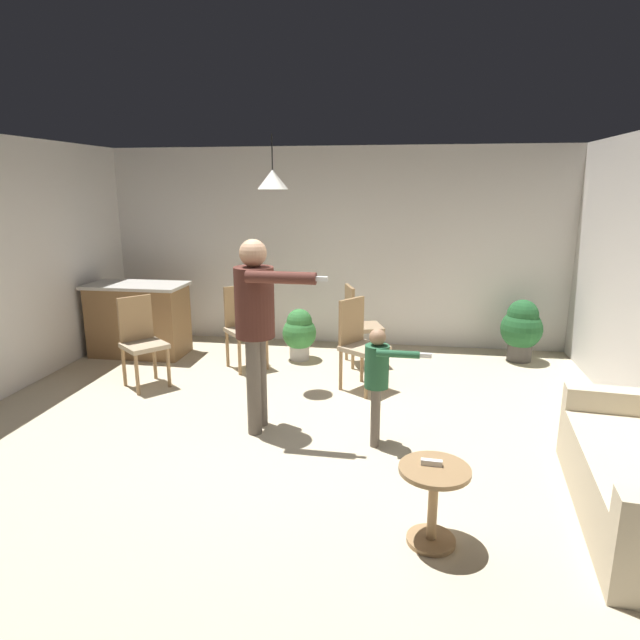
{
  "coord_description": "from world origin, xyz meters",
  "views": [
    {
      "loc": [
        1.0,
        -4.29,
        2.19
      ],
      "look_at": [
        0.24,
        0.43,
        1.0
      ],
      "focal_mm": 30.46,
      "sensor_mm": 36.0,
      "label": 1
    }
  ],
  "objects_px": {
    "person_adult": "(256,315)",
    "dining_chair_near_wall": "(358,322)",
    "dining_chair_by_counter": "(243,324)",
    "kitchen_counter": "(139,319)",
    "spare_remote_on_table": "(432,463)",
    "side_table_by_couch": "(433,496)",
    "potted_plant_by_wall": "(299,332)",
    "dining_chair_centre_back": "(359,341)",
    "dining_chair_spare": "(141,338)",
    "potted_plant_corner": "(522,327)",
    "person_child": "(378,374)"
  },
  "relations": [
    {
      "from": "dining_chair_by_counter",
      "to": "potted_plant_by_wall",
      "type": "xyz_separation_m",
      "value": [
        0.62,
        0.38,
        -0.18
      ]
    },
    {
      "from": "person_adult",
      "to": "potted_plant_corner",
      "type": "bearing_deg",
      "value": 133.49
    },
    {
      "from": "dining_chair_by_counter",
      "to": "side_table_by_couch",
      "type": "bearing_deg",
      "value": 82.84
    },
    {
      "from": "dining_chair_spare",
      "to": "potted_plant_by_wall",
      "type": "distance_m",
      "value": 1.96
    },
    {
      "from": "dining_chair_by_counter",
      "to": "dining_chair_near_wall",
      "type": "relative_size",
      "value": 1.0
    },
    {
      "from": "side_table_by_couch",
      "to": "potted_plant_by_wall",
      "type": "relative_size",
      "value": 0.78
    },
    {
      "from": "person_adult",
      "to": "dining_chair_near_wall",
      "type": "xyz_separation_m",
      "value": [
        0.73,
        2.02,
        -0.54
      ]
    },
    {
      "from": "dining_chair_by_counter",
      "to": "potted_plant_corner",
      "type": "height_order",
      "value": "dining_chair_by_counter"
    },
    {
      "from": "dining_chair_centre_back",
      "to": "potted_plant_by_wall",
      "type": "relative_size",
      "value": 1.5
    },
    {
      "from": "dining_chair_centre_back",
      "to": "potted_plant_by_wall",
      "type": "height_order",
      "value": "dining_chair_centre_back"
    },
    {
      "from": "dining_chair_by_counter",
      "to": "potted_plant_corner",
      "type": "bearing_deg",
      "value": 151.16
    },
    {
      "from": "person_adult",
      "to": "potted_plant_by_wall",
      "type": "bearing_deg",
      "value": -177.53
    },
    {
      "from": "dining_chair_near_wall",
      "to": "potted_plant_corner",
      "type": "distance_m",
      "value": 2.09
    },
    {
      "from": "person_adult",
      "to": "dining_chair_by_counter",
      "type": "bearing_deg",
      "value": -157.49
    },
    {
      "from": "dining_chair_by_counter",
      "to": "spare_remote_on_table",
      "type": "distance_m",
      "value": 3.77
    },
    {
      "from": "dining_chair_spare",
      "to": "potted_plant_by_wall",
      "type": "xyz_separation_m",
      "value": [
        1.55,
        1.18,
        -0.18
      ]
    },
    {
      "from": "person_adult",
      "to": "dining_chair_centre_back",
      "type": "distance_m",
      "value": 1.53
    },
    {
      "from": "dining_chair_centre_back",
      "to": "person_child",
      "type": "bearing_deg",
      "value": 46.98
    },
    {
      "from": "side_table_by_couch",
      "to": "potted_plant_by_wall",
      "type": "distance_m",
      "value": 3.83
    },
    {
      "from": "person_adult",
      "to": "side_table_by_couch",
      "type": "bearing_deg",
      "value": 48.02
    },
    {
      "from": "potted_plant_by_wall",
      "to": "spare_remote_on_table",
      "type": "relative_size",
      "value": 5.12
    },
    {
      "from": "person_child",
      "to": "dining_chair_centre_back",
      "type": "distance_m",
      "value": 1.34
    },
    {
      "from": "dining_chair_centre_back",
      "to": "potted_plant_by_wall",
      "type": "xyz_separation_m",
      "value": [
        -0.85,
        0.9,
        -0.18
      ]
    },
    {
      "from": "side_table_by_couch",
      "to": "dining_chair_near_wall",
      "type": "xyz_separation_m",
      "value": [
        -0.78,
        3.44,
        0.22
      ]
    },
    {
      "from": "dining_chair_by_counter",
      "to": "dining_chair_spare",
      "type": "bearing_deg",
      "value": -1.22
    },
    {
      "from": "dining_chair_near_wall",
      "to": "spare_remote_on_table",
      "type": "relative_size",
      "value": 7.69
    },
    {
      "from": "kitchen_counter",
      "to": "dining_chair_near_wall",
      "type": "height_order",
      "value": "dining_chair_near_wall"
    },
    {
      "from": "dining_chair_centre_back",
      "to": "potted_plant_corner",
      "type": "bearing_deg",
      "value": 158.97
    },
    {
      "from": "side_table_by_couch",
      "to": "person_child",
      "type": "xyz_separation_m",
      "value": [
        -0.42,
        1.3,
        0.32
      ]
    },
    {
      "from": "side_table_by_couch",
      "to": "spare_remote_on_table",
      "type": "height_order",
      "value": "spare_remote_on_table"
    },
    {
      "from": "dining_chair_near_wall",
      "to": "side_table_by_couch",
      "type": "bearing_deg",
      "value": -5.96
    },
    {
      "from": "person_adult",
      "to": "dining_chair_centre_back",
      "type": "relative_size",
      "value": 1.75
    },
    {
      "from": "dining_chair_spare",
      "to": "dining_chair_near_wall",
      "type": "bearing_deg",
      "value": 155.72
    },
    {
      "from": "side_table_by_couch",
      "to": "dining_chair_near_wall",
      "type": "distance_m",
      "value": 3.54
    },
    {
      "from": "kitchen_counter",
      "to": "potted_plant_corner",
      "type": "xyz_separation_m",
      "value": [
        4.92,
        0.51,
        -0.04
      ]
    },
    {
      "from": "dining_chair_near_wall",
      "to": "dining_chair_spare",
      "type": "bearing_deg",
      "value": -82.99
    },
    {
      "from": "kitchen_counter",
      "to": "spare_remote_on_table",
      "type": "bearing_deg",
      "value": -42.77
    },
    {
      "from": "person_adult",
      "to": "potted_plant_by_wall",
      "type": "distance_m",
      "value": 2.21
    },
    {
      "from": "side_table_by_couch",
      "to": "dining_chair_by_counter",
      "type": "bearing_deg",
      "value": 124.57
    },
    {
      "from": "dining_chair_centre_back",
      "to": "dining_chair_spare",
      "type": "distance_m",
      "value": 2.41
    },
    {
      "from": "dining_chair_spare",
      "to": "potted_plant_by_wall",
      "type": "height_order",
      "value": "dining_chair_spare"
    },
    {
      "from": "dining_chair_centre_back",
      "to": "kitchen_counter",
      "type": "bearing_deg",
      "value": -69.64
    },
    {
      "from": "kitchen_counter",
      "to": "dining_chair_near_wall",
      "type": "distance_m",
      "value": 2.89
    },
    {
      "from": "person_adult",
      "to": "dining_chair_near_wall",
      "type": "bearing_deg",
      "value": 161.75
    },
    {
      "from": "dining_chair_centre_back",
      "to": "dining_chair_spare",
      "type": "height_order",
      "value": "same"
    },
    {
      "from": "side_table_by_couch",
      "to": "potted_plant_corner",
      "type": "height_order",
      "value": "potted_plant_corner"
    },
    {
      "from": "kitchen_counter",
      "to": "dining_chair_spare",
      "type": "height_order",
      "value": "dining_chair_spare"
    },
    {
      "from": "person_child",
      "to": "dining_chair_centre_back",
      "type": "height_order",
      "value": "person_child"
    },
    {
      "from": "side_table_by_couch",
      "to": "potted_plant_corner",
      "type": "xyz_separation_m",
      "value": [
        1.26,
        3.91,
        0.11
      ]
    },
    {
      "from": "person_child",
      "to": "spare_remote_on_table",
      "type": "height_order",
      "value": "person_child"
    }
  ]
}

